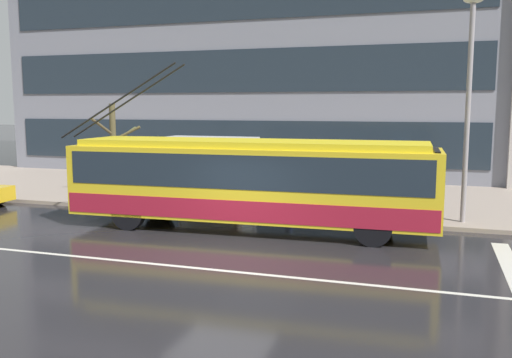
{
  "coord_description": "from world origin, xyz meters",
  "views": [
    {
      "loc": [
        5.05,
        -12.71,
        3.8
      ],
      "look_at": [
        -0.35,
        4.02,
        1.46
      ],
      "focal_mm": 38.46,
      "sensor_mm": 36.0,
      "label": 1
    }
  ],
  "objects_px": {
    "pedestrian_at_shelter": "(377,162)",
    "pedestrian_walking_past": "(235,159)",
    "street_lamp": "(469,92)",
    "bus_shelter": "(210,153)",
    "street_tree_bare": "(114,145)",
    "pedestrian_approaching_curb": "(287,162)",
    "trolleybus": "(250,180)"
  },
  "relations": [
    {
      "from": "pedestrian_at_shelter",
      "to": "pedestrian_walking_past",
      "type": "bearing_deg",
      "value": -174.71
    },
    {
      "from": "pedestrian_approaching_curb",
      "to": "street_tree_bare",
      "type": "bearing_deg",
      "value": 175.88
    },
    {
      "from": "trolleybus",
      "to": "pedestrian_at_shelter",
      "type": "distance_m",
      "value": 5.46
    },
    {
      "from": "street_lamp",
      "to": "street_tree_bare",
      "type": "relative_size",
      "value": 1.85
    },
    {
      "from": "pedestrian_walking_past",
      "to": "street_lamp",
      "type": "relative_size",
      "value": 0.29
    },
    {
      "from": "street_tree_bare",
      "to": "trolleybus",
      "type": "bearing_deg",
      "value": -30.72
    },
    {
      "from": "trolleybus",
      "to": "street_tree_bare",
      "type": "distance_m",
      "value": 8.92
    },
    {
      "from": "trolleybus",
      "to": "bus_shelter",
      "type": "bearing_deg",
      "value": 128.53
    },
    {
      "from": "bus_shelter",
      "to": "street_tree_bare",
      "type": "distance_m",
      "value": 5.0
    },
    {
      "from": "bus_shelter",
      "to": "pedestrian_at_shelter",
      "type": "relative_size",
      "value": 1.76
    },
    {
      "from": "trolleybus",
      "to": "pedestrian_walking_past",
      "type": "height_order",
      "value": "trolleybus"
    },
    {
      "from": "pedestrian_at_shelter",
      "to": "street_tree_bare",
      "type": "bearing_deg",
      "value": 178.42
    },
    {
      "from": "pedestrian_walking_past",
      "to": "street_tree_bare",
      "type": "relative_size",
      "value": 0.53
    },
    {
      "from": "bus_shelter",
      "to": "pedestrian_approaching_curb",
      "type": "bearing_deg",
      "value": 10.0
    },
    {
      "from": "trolleybus",
      "to": "street_tree_bare",
      "type": "height_order",
      "value": "trolleybus"
    },
    {
      "from": "pedestrian_approaching_curb",
      "to": "bus_shelter",
      "type": "bearing_deg",
      "value": -170.0
    },
    {
      "from": "street_lamp",
      "to": "street_tree_bare",
      "type": "distance_m",
      "value": 14.25
    },
    {
      "from": "trolleybus",
      "to": "pedestrian_walking_past",
      "type": "distance_m",
      "value": 4.2
    },
    {
      "from": "pedestrian_walking_past",
      "to": "street_tree_bare",
      "type": "bearing_deg",
      "value": 172.16
    },
    {
      "from": "trolleybus",
      "to": "bus_shelter",
      "type": "height_order",
      "value": "trolleybus"
    },
    {
      "from": "bus_shelter",
      "to": "pedestrian_walking_past",
      "type": "bearing_deg",
      "value": 17.12
    },
    {
      "from": "pedestrian_approaching_curb",
      "to": "street_tree_bare",
      "type": "distance_m",
      "value": 7.81
    },
    {
      "from": "bus_shelter",
      "to": "street_lamp",
      "type": "distance_m",
      "value": 9.38
    },
    {
      "from": "pedestrian_walking_past",
      "to": "street_lamp",
      "type": "distance_m",
      "value": 8.62
    },
    {
      "from": "pedestrian_walking_past",
      "to": "pedestrian_at_shelter",
      "type": "bearing_deg",
      "value": 5.29
    },
    {
      "from": "street_tree_bare",
      "to": "bus_shelter",
      "type": "bearing_deg",
      "value": -12.37
    },
    {
      "from": "street_lamp",
      "to": "pedestrian_at_shelter",
      "type": "bearing_deg",
      "value": 148.79
    },
    {
      "from": "bus_shelter",
      "to": "street_tree_bare",
      "type": "xyz_separation_m",
      "value": [
        -4.88,
        1.07,
        0.11
      ]
    },
    {
      "from": "pedestrian_approaching_curb",
      "to": "pedestrian_walking_past",
      "type": "height_order",
      "value": "pedestrian_walking_past"
    },
    {
      "from": "trolleybus",
      "to": "pedestrian_walking_past",
      "type": "relative_size",
      "value": 5.99
    },
    {
      "from": "pedestrian_at_shelter",
      "to": "pedestrian_walking_past",
      "type": "xyz_separation_m",
      "value": [
        -5.3,
        -0.49,
        0.01
      ]
    },
    {
      "from": "trolleybus",
      "to": "street_tree_bare",
      "type": "relative_size",
      "value": 3.2
    }
  ]
}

